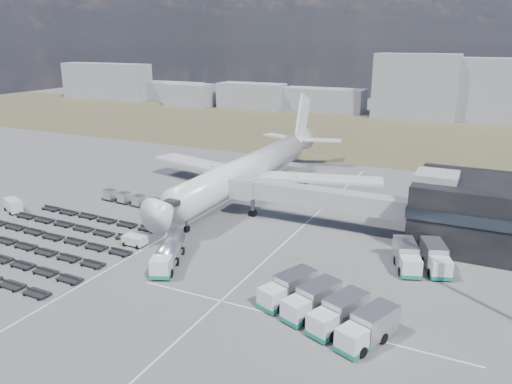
% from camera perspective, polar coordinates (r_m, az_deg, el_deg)
% --- Properties ---
extents(ground, '(420.00, 420.00, 0.00)m').
position_cam_1_polar(ground, '(75.13, -11.69, -6.77)').
color(ground, '#565659').
rests_on(ground, ground).
extents(grass_strip, '(420.00, 90.00, 0.01)m').
position_cam_1_polar(grass_strip, '(172.05, 11.09, 6.77)').
color(grass_strip, '#49412C').
rests_on(grass_strip, ground).
extents(lane_markings, '(47.12, 110.00, 0.01)m').
position_cam_1_polar(lane_markings, '(72.35, -4.01, -7.40)').
color(lane_markings, silver).
rests_on(lane_markings, ground).
extents(jet_bridge, '(30.30, 3.80, 7.05)m').
position_cam_1_polar(jet_bridge, '(82.91, 5.61, -0.45)').
color(jet_bridge, '#939399').
rests_on(jet_bridge, ground).
extents(airliner, '(51.59, 64.53, 17.62)m').
position_cam_1_polar(airliner, '(99.47, -0.57, 2.75)').
color(airliner, silver).
rests_on(airliner, ground).
extents(skyline, '(327.76, 25.19, 24.64)m').
position_cam_1_polar(skyline, '(208.02, 18.50, 10.59)').
color(skyline, gray).
rests_on(skyline, ground).
extents(fuel_tanker, '(6.37, 10.79, 3.41)m').
position_cam_1_polar(fuel_tanker, '(70.21, -9.98, -6.90)').
color(fuel_tanker, silver).
rests_on(fuel_tanker, ground).
extents(pushback_tug, '(3.62, 2.09, 1.58)m').
position_cam_1_polar(pushback_tug, '(77.80, -13.69, -5.43)').
color(pushback_tug, silver).
rests_on(pushback_tug, ground).
extents(utility_van, '(4.92, 3.65, 2.38)m').
position_cam_1_polar(utility_van, '(99.87, -25.99, -1.42)').
color(utility_van, silver).
rests_on(utility_van, ground).
extents(catering_truck, '(3.54, 6.01, 2.58)m').
position_cam_1_polar(catering_truck, '(104.93, 3.50, 1.24)').
color(catering_truck, silver).
rests_on(catering_truck, ground).
extents(service_trucks_near, '(15.91, 12.41, 3.12)m').
position_cam_1_polar(service_trucks_near, '(56.88, 7.88, -12.87)').
color(service_trucks_near, silver).
rests_on(service_trucks_near, ground).
extents(service_trucks_far, '(8.78, 9.54, 3.13)m').
position_cam_1_polar(service_trucks_far, '(71.57, 18.35, -7.08)').
color(service_trucks_far, silver).
rests_on(service_trucks_far, ground).
extents(uld_row, '(17.75, 3.15, 1.94)m').
position_cam_1_polar(uld_row, '(95.24, -13.29, -0.97)').
color(uld_row, black).
rests_on(uld_row, ground).
extents(baggage_dollies, '(31.55, 25.67, 0.80)m').
position_cam_1_polar(baggage_dollies, '(83.45, -23.84, -5.18)').
color(baggage_dollies, black).
rests_on(baggage_dollies, ground).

